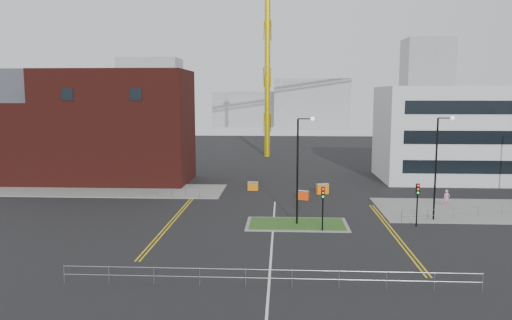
{
  "coord_description": "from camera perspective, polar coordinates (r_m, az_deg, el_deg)",
  "views": [
    {
      "loc": [
        0.73,
        -33.42,
        10.99
      ],
      "look_at": [
        -1.7,
        12.06,
        5.0
      ],
      "focal_mm": 35.0,
      "sensor_mm": 36.0,
      "label": 1
    }
  ],
  "objects": [
    {
      "name": "ground",
      "position": [
        35.19,
        1.74,
        -10.71
      ],
      "size": [
        200.0,
        200.0,
        0.0
      ],
      "primitive_type": "plane",
      "color": "black",
      "rests_on": "ground"
    },
    {
      "name": "pavement_left",
      "position": [
        60.17,
        -17.18,
        -3.31
      ],
      "size": [
        28.0,
        8.0,
        0.12
      ],
      "primitive_type": "cube",
      "color": "slate",
      "rests_on": "ground"
    },
    {
      "name": "pavement_right",
      "position": [
        53.11,
        26.7,
        -5.2
      ],
      "size": [
        24.0,
        10.0,
        0.12
      ],
      "primitive_type": "cube",
      "color": "slate",
      "rests_on": "ground"
    },
    {
      "name": "island_kerb",
      "position": [
        42.86,
        4.69,
        -7.33
      ],
      "size": [
        8.6,
        4.6,
        0.08
      ],
      "primitive_type": "cube",
      "color": "slate",
      "rests_on": "ground"
    },
    {
      "name": "grass_island",
      "position": [
        42.86,
        4.69,
        -7.31
      ],
      "size": [
        8.0,
        4.0,
        0.12
      ],
      "primitive_type": "cube",
      "color": "#1D4416",
      "rests_on": "ground"
    },
    {
      "name": "brick_building",
      "position": [
        65.96,
        -18.05,
        3.53
      ],
      "size": [
        24.2,
        10.07,
        14.24
      ],
      "color": "#4B1812",
      "rests_on": "ground"
    },
    {
      "name": "office_block",
      "position": [
        70.29,
        24.16,
        2.77
      ],
      "size": [
        25.0,
        12.2,
        12.0
      ],
      "color": "silver",
      "rests_on": "ground"
    },
    {
      "name": "tower_crane",
      "position": [
        92.18,
        4.77,
        17.73
      ],
      "size": [
        49.04,
        21.96,
        39.84
      ],
      "color": "gold",
      "rests_on": "ground"
    },
    {
      "name": "streetlamp_island",
      "position": [
        41.82,
        5.07,
        -0.2
      ],
      "size": [
        1.46,
        0.36,
        9.18
      ],
      "color": "black",
      "rests_on": "ground"
    },
    {
      "name": "streetlamp_right_near",
      "position": [
        45.81,
        20.16,
        0.04
      ],
      "size": [
        1.46,
        0.36,
        9.18
      ],
      "color": "black",
      "rests_on": "ground"
    },
    {
      "name": "traffic_light_island",
      "position": [
        40.42,
        7.65,
        -4.6
      ],
      "size": [
        0.28,
        0.33,
        3.65
      ],
      "color": "black",
      "rests_on": "ground"
    },
    {
      "name": "traffic_light_right",
      "position": [
        43.72,
        17.98,
        -3.98
      ],
      "size": [
        0.28,
        0.33,
        3.65
      ],
      "color": "black",
      "rests_on": "ground"
    },
    {
      "name": "railing_front",
      "position": [
        29.27,
        1.47,
        -12.92
      ],
      "size": [
        24.05,
        0.05,
        1.1
      ],
      "color": "gray",
      "rests_on": "ground"
    },
    {
      "name": "railing_left",
      "position": [
        53.73,
        -9.63,
        -3.61
      ],
      "size": [
        6.05,
        0.05,
        1.1
      ],
      "color": "gray",
      "rests_on": "ground"
    },
    {
      "name": "railing_right",
      "position": [
        50.13,
        26.32,
        -5.05
      ],
      "size": [
        19.05,
        5.05,
        1.1
      ],
      "color": "gray",
      "rests_on": "ground"
    },
    {
      "name": "centre_line",
      "position": [
        37.09,
        1.82,
        -9.74
      ],
      "size": [
        0.15,
        30.0,
        0.01
      ],
      "primitive_type": "cube",
      "color": "silver",
      "rests_on": "ground"
    },
    {
      "name": "yellow_left_a",
      "position": [
        45.83,
        -9.35,
        -6.48
      ],
      "size": [
        0.12,
        24.0,
        0.01
      ],
      "primitive_type": "cube",
      "color": "gold",
      "rests_on": "ground"
    },
    {
      "name": "yellow_left_b",
      "position": [
        45.77,
        -8.98,
        -6.49
      ],
      "size": [
        0.12,
        24.0,
        0.01
      ],
      "primitive_type": "cube",
      "color": "gold",
      "rests_on": "ground"
    },
    {
      "name": "yellow_right_a",
      "position": [
        41.85,
        15.19,
        -7.99
      ],
      "size": [
        0.12,
        20.0,
        0.01
      ],
      "primitive_type": "cube",
      "color": "gold",
      "rests_on": "ground"
    },
    {
      "name": "yellow_right_b",
      "position": [
        41.91,
        15.59,
        -7.98
      ],
      "size": [
        0.12,
        20.0,
        0.01
      ],
      "primitive_type": "cube",
      "color": "gold",
      "rests_on": "ground"
    },
    {
      "name": "skyline_a",
      "position": [
        158.73,
        -11.91,
        7.34
      ],
      "size": [
        18.0,
        12.0,
        22.0
      ],
      "primitive_type": "cube",
      "color": "gray",
      "rests_on": "ground"
    },
    {
      "name": "skyline_b",
      "position": [
        163.71,
        6.34,
        6.4
      ],
      "size": [
        24.0,
        12.0,
        16.0
      ],
      "primitive_type": "cube",
      "color": "gray",
      "rests_on": "ground"
    },
    {
      "name": "skyline_c",
      "position": [
        164.52,
        18.86,
        8.15
      ],
      "size": [
        14.0,
        12.0,
        28.0
      ],
      "primitive_type": "cube",
      "color": "gray",
      "rests_on": "ground"
    },
    {
      "name": "skyline_d",
      "position": [
        173.71,
        0.18,
        5.85
      ],
      "size": [
        30.0,
        12.0,
        12.0
      ],
      "primitive_type": "cube",
      "color": "gray",
      "rests_on": "ground"
    },
    {
      "name": "pedestrian",
      "position": [
        52.49,
        20.96,
        -4.13
      ],
      "size": [
        0.69,
        0.51,
        1.74
      ],
      "primitive_type": "imported",
      "rotation": [
        0.0,
        0.0,
        0.16
      ],
      "color": "pink",
      "rests_on": "ground"
    },
    {
      "name": "barrier_left",
      "position": [
        57.54,
        -0.35,
        -2.96
      ],
      "size": [
        1.22,
        0.46,
        1.01
      ],
      "color": "orange",
      "rests_on": "ground"
    },
    {
      "name": "barrier_mid",
      "position": [
        52.7,
        5.42,
        -3.99
      ],
      "size": [
        1.21,
        0.82,
        0.97
      ],
      "color": "#FD460E",
      "rests_on": "ground"
    },
    {
      "name": "barrier_right",
      "position": [
        56.0,
        7.61,
        -3.25
      ],
      "size": [
        1.43,
        0.88,
        1.14
      ],
      "color": "orange",
      "rests_on": "ground"
    }
  ]
}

